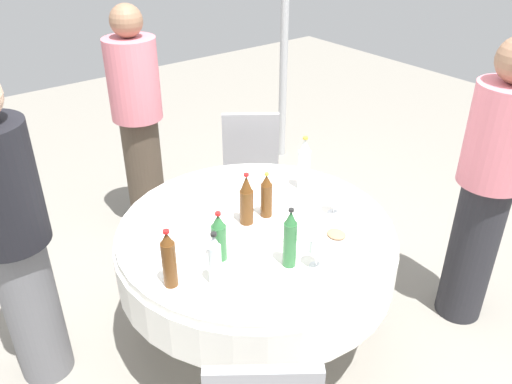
{
  "coord_description": "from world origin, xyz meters",
  "views": [
    {
      "loc": [
        -1.73,
        1.33,
        2.21
      ],
      "look_at": [
        0.0,
        0.0,
        0.94
      ],
      "focal_mm": 36.61,
      "sensor_mm": 36.0,
      "label": 1
    }
  ],
  "objects_px": {
    "bottle_clear_east": "(304,165)",
    "person_inner": "(489,185)",
    "wine_glass_near": "(317,246)",
    "plate_north": "(336,236)",
    "bottle_green_far": "(219,238)",
    "person_far": "(138,121)",
    "bottle_green_south": "(290,239)",
    "wine_glass_mid": "(335,197)",
    "person_east": "(12,235)",
    "plate_rear": "(232,187)",
    "dining_table": "(256,250)",
    "plate_front": "(163,208)",
    "bottle_brown_near": "(246,201)",
    "bottle_clear_mid": "(215,260)",
    "bottle_brown_inner": "(266,196)",
    "bottle_brown_west": "(169,260)",
    "plate_right": "(169,251)",
    "chair_west": "(250,153)"
  },
  "relations": [
    {
      "from": "bottle_green_south",
      "to": "person_far",
      "type": "height_order",
      "value": "person_far"
    },
    {
      "from": "plate_rear",
      "to": "person_far",
      "type": "bearing_deg",
      "value": 4.44
    },
    {
      "from": "wine_glass_near",
      "to": "plate_north",
      "type": "relative_size",
      "value": 0.71
    },
    {
      "from": "plate_north",
      "to": "plate_rear",
      "type": "relative_size",
      "value": 0.97
    },
    {
      "from": "plate_rear",
      "to": "chair_west",
      "type": "height_order",
      "value": "chair_west"
    },
    {
      "from": "person_east",
      "to": "person_inner",
      "type": "height_order",
      "value": "person_inner"
    },
    {
      "from": "bottle_brown_near",
      "to": "wine_glass_near",
      "type": "xyz_separation_m",
      "value": [
        -0.48,
        -0.03,
        -0.02
      ]
    },
    {
      "from": "bottle_green_south",
      "to": "wine_glass_mid",
      "type": "distance_m",
      "value": 0.51
    },
    {
      "from": "dining_table",
      "to": "bottle_green_south",
      "type": "relative_size",
      "value": 4.78
    },
    {
      "from": "dining_table",
      "to": "bottle_clear_east",
      "type": "distance_m",
      "value": 0.56
    },
    {
      "from": "bottle_brown_near",
      "to": "plate_right",
      "type": "relative_size",
      "value": 1.24
    },
    {
      "from": "plate_front",
      "to": "person_far",
      "type": "distance_m",
      "value": 1.03
    },
    {
      "from": "bottle_clear_east",
      "to": "plate_north",
      "type": "height_order",
      "value": "bottle_clear_east"
    },
    {
      "from": "plate_rear",
      "to": "plate_right",
      "type": "distance_m",
      "value": 0.66
    },
    {
      "from": "bottle_clear_mid",
      "to": "wine_glass_mid",
      "type": "xyz_separation_m",
      "value": [
        0.09,
        -0.8,
        -0.03
      ]
    },
    {
      "from": "bottle_brown_west",
      "to": "plate_front",
      "type": "xyz_separation_m",
      "value": [
        0.56,
        -0.27,
        -0.12
      ]
    },
    {
      "from": "wine_glass_near",
      "to": "plate_right",
      "type": "relative_size",
      "value": 0.68
    },
    {
      "from": "plate_north",
      "to": "wine_glass_mid",
      "type": "bearing_deg",
      "value": -41.68
    },
    {
      "from": "bottle_brown_inner",
      "to": "person_far",
      "type": "relative_size",
      "value": 0.16
    },
    {
      "from": "plate_rear",
      "to": "person_far",
      "type": "xyz_separation_m",
      "value": [
        0.99,
        0.08,
        0.1
      ]
    },
    {
      "from": "plate_front",
      "to": "wine_glass_near",
      "type": "bearing_deg",
      "value": -159.61
    },
    {
      "from": "bottle_green_south",
      "to": "wine_glass_near",
      "type": "xyz_separation_m",
      "value": [
        -0.08,
        -0.09,
        -0.03
      ]
    },
    {
      "from": "bottle_brown_near",
      "to": "bottle_brown_west",
      "type": "distance_m",
      "value": 0.58
    },
    {
      "from": "bottle_green_far",
      "to": "plate_rear",
      "type": "relative_size",
      "value": 1.12
    },
    {
      "from": "bottle_clear_east",
      "to": "bottle_brown_inner",
      "type": "relative_size",
      "value": 1.27
    },
    {
      "from": "bottle_brown_inner",
      "to": "bottle_green_south",
      "type": "xyz_separation_m",
      "value": [
        -0.39,
        0.17,
        0.02
      ]
    },
    {
      "from": "bottle_brown_inner",
      "to": "bottle_clear_mid",
      "type": "height_order",
      "value": "bottle_clear_mid"
    },
    {
      "from": "wine_glass_mid",
      "to": "person_inner",
      "type": "bearing_deg",
      "value": -122.58
    },
    {
      "from": "bottle_green_far",
      "to": "person_far",
      "type": "distance_m",
      "value": 1.53
    },
    {
      "from": "bottle_green_far",
      "to": "bottle_brown_near",
      "type": "distance_m",
      "value": 0.32
    },
    {
      "from": "bottle_brown_inner",
      "to": "bottle_green_south",
      "type": "relative_size",
      "value": 0.84
    },
    {
      "from": "bottle_green_far",
      "to": "plate_right",
      "type": "xyz_separation_m",
      "value": [
        0.18,
        0.16,
        -0.11
      ]
    },
    {
      "from": "bottle_green_far",
      "to": "person_east",
      "type": "distance_m",
      "value": 0.94
    },
    {
      "from": "chair_west",
      "to": "bottle_green_south",
      "type": "bearing_deg",
      "value": -85.04
    },
    {
      "from": "dining_table",
      "to": "wine_glass_mid",
      "type": "xyz_separation_m",
      "value": [
        -0.15,
        -0.4,
        0.24
      ]
    },
    {
      "from": "plate_front",
      "to": "person_inner",
      "type": "distance_m",
      "value": 1.71
    },
    {
      "from": "bottle_clear_mid",
      "to": "bottle_brown_near",
      "type": "distance_m",
      "value": 0.49
    },
    {
      "from": "dining_table",
      "to": "bottle_clear_east",
      "type": "bearing_deg",
      "value": -71.96
    },
    {
      "from": "wine_glass_near",
      "to": "plate_north",
      "type": "bearing_deg",
      "value": -66.57
    },
    {
      "from": "bottle_green_far",
      "to": "bottle_clear_mid",
      "type": "xyz_separation_m",
      "value": [
        -0.13,
        0.11,
        0.01
      ]
    },
    {
      "from": "wine_glass_near",
      "to": "plate_north",
      "type": "distance_m",
      "value": 0.27
    },
    {
      "from": "plate_north",
      "to": "chair_west",
      "type": "relative_size",
      "value": 0.25
    },
    {
      "from": "bottle_brown_west",
      "to": "plate_rear",
      "type": "relative_size",
      "value": 1.26
    },
    {
      "from": "bottle_brown_west",
      "to": "person_far",
      "type": "relative_size",
      "value": 0.17
    },
    {
      "from": "bottle_clear_east",
      "to": "plate_rear",
      "type": "relative_size",
      "value": 1.42
    },
    {
      "from": "bottle_brown_near",
      "to": "plate_north",
      "type": "bearing_deg",
      "value": -145.54
    },
    {
      "from": "bottle_brown_west",
      "to": "plate_north",
      "type": "xyz_separation_m",
      "value": [
        -0.19,
        -0.8,
        -0.12
      ]
    },
    {
      "from": "wine_glass_near",
      "to": "bottle_clear_east",
      "type": "bearing_deg",
      "value": -37.26
    },
    {
      "from": "plate_rear",
      "to": "bottle_clear_mid",
      "type": "bearing_deg",
      "value": 140.1
    },
    {
      "from": "bottle_clear_east",
      "to": "person_inner",
      "type": "height_order",
      "value": "person_inner"
    }
  ]
}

